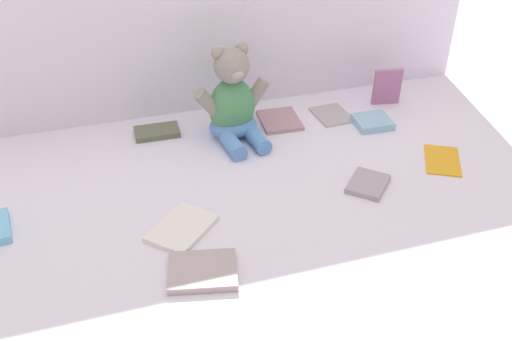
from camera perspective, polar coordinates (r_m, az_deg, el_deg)
The scene contains 11 objects.
ground_plane at distance 1.28m, azimuth -1.97°, elevation -1.42°, with size 3.20×3.20×0.00m, color silver.
teddy_bear at distance 1.42m, azimuth -2.26°, elevation 6.54°, with size 0.20×0.18×0.24m.
book_case_0 at distance 1.57m, azimuth 7.48°, elevation 5.53°, with size 0.09×0.11×0.01m, color #A59B9B.
book_case_1 at distance 1.43m, azimuth 17.88°, elevation 1.03°, with size 0.08×0.13×0.01m, color orange.
book_case_2 at distance 1.63m, azimuth 12.78°, elevation 8.03°, with size 0.08×0.01×0.10m, color #A96495.
book_case_3 at distance 1.17m, azimuth -7.31°, elevation -5.67°, with size 0.10×0.13×0.01m, color silver.
book_case_4 at distance 1.53m, azimuth 11.39°, elevation 4.71°, with size 0.08×0.09×0.02m, color #88B4D4.
book_case_5 at distance 1.07m, azimuth -5.28°, elevation -9.83°, with size 0.10×0.12×0.02m, color #A69195.
book_case_6 at distance 1.52m, azimuth 2.34°, elevation 4.97°, with size 0.10×0.12×0.01m, color #A57B86.
book_case_8 at distance 1.30m, azimuth 10.95°, elevation -1.31°, with size 0.08×0.10×0.01m, color #998C9B.
book_case_9 at distance 1.49m, azimuth -9.72°, elevation 3.77°, with size 0.07×0.11×0.01m, color #585B45.
Camera 1 is at (-0.27, -1.01, 0.75)m, focal length 40.63 mm.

